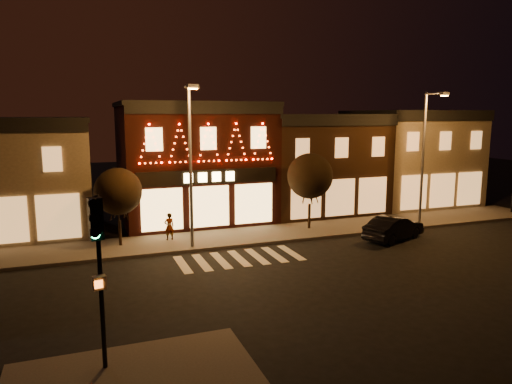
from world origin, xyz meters
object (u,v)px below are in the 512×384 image
traffic_signal_near (98,250)px  streetlamp_mid (191,154)px  pedestrian (169,226)px  dark_sedan (394,228)px

traffic_signal_near → streetlamp_mid: (5.29, 11.68, 1.60)m
streetlamp_mid → pedestrian: 4.98m
traffic_signal_near → streetlamp_mid: bearing=54.8°
streetlamp_mid → pedestrian: streetlamp_mid is taller
traffic_signal_near → dark_sedan: size_ratio=1.16×
traffic_signal_near → dark_sedan: traffic_signal_near is taller
streetlamp_mid → dark_sedan: 12.89m
traffic_signal_near → streetlamp_mid: streetlamp_mid is taller
streetlamp_mid → dark_sedan: size_ratio=2.01×
streetlamp_mid → pedestrian: bearing=106.5°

